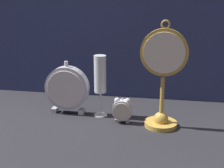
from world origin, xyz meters
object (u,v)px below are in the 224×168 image
at_px(alarm_clock_twin_bell, 122,109).
at_px(mantel_clock_silver, 67,88).
at_px(pocket_watch_on_stand, 163,81).
at_px(champagne_flute, 100,78).

xyz_separation_m(alarm_clock_twin_bell, mantel_clock_silver, (-0.22, 0.06, 0.05)).
relative_size(pocket_watch_on_stand, mantel_clock_silver, 1.79).
xyz_separation_m(mantel_clock_silver, champagne_flute, (0.13, -0.00, 0.05)).
relative_size(pocket_watch_on_stand, alarm_clock_twin_bell, 3.90).
relative_size(alarm_clock_twin_bell, mantel_clock_silver, 0.46).
height_order(alarm_clock_twin_bell, mantel_clock_silver, mantel_clock_silver).
bearing_deg(champagne_flute, mantel_clock_silver, 178.61).
distance_m(pocket_watch_on_stand, champagne_flute, 0.23).
distance_m(alarm_clock_twin_bell, mantel_clock_silver, 0.23).
bearing_deg(pocket_watch_on_stand, champagne_flute, 165.68).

